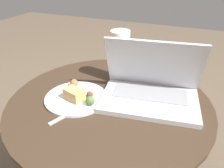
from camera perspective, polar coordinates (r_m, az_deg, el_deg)
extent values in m
cylinder|color=#515156|center=(0.97, -0.58, -16.25)|extent=(0.07, 0.07, 0.46)
cylinder|color=#38281C|center=(0.81, -0.67, -4.62)|extent=(0.74, 0.74, 0.02)
cube|color=silver|center=(0.80, 9.61, -4.21)|extent=(0.37, 0.27, 0.02)
cube|color=gray|center=(0.82, 9.89, -2.35)|extent=(0.28, 0.14, 0.00)
cube|color=silver|center=(0.81, 10.73, 5.00)|extent=(0.35, 0.14, 0.21)
cube|color=silver|center=(0.80, 10.71, 4.85)|extent=(0.32, 0.12, 0.18)
cylinder|color=gold|center=(0.90, 2.06, 6.50)|extent=(0.08, 0.08, 0.19)
cylinder|color=white|center=(0.86, 2.19, 13.06)|extent=(0.08, 0.08, 0.02)
cylinder|color=silver|center=(0.82, -9.35, -3.55)|extent=(0.23, 0.23, 0.01)
cube|color=tan|center=(0.80, -9.83, -2.67)|extent=(0.08, 0.07, 0.04)
sphere|color=#4C6B33|center=(0.76, -5.74, -4.35)|extent=(0.03, 0.03, 0.03)
sphere|color=brown|center=(0.80, -5.81, -2.74)|extent=(0.02, 0.02, 0.02)
sphere|color=#9E5B38|center=(0.88, -9.88, 0.29)|extent=(0.03, 0.03, 0.03)
cube|color=#B2B2B7|center=(0.74, -11.86, -8.01)|extent=(0.06, 0.13, 0.01)
cube|color=#B2B2B7|center=(0.79, -6.24, -5.17)|extent=(0.04, 0.06, 0.01)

